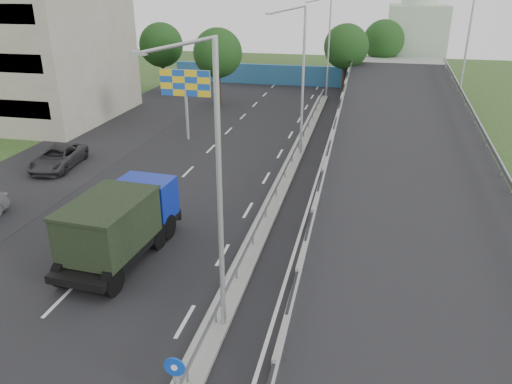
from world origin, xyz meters
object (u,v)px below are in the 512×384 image
(sign_bollard, at_px, (176,380))
(lamp_post_far, at_px, (327,42))
(lamp_post_mid, at_px, (300,75))
(church, at_px, (416,36))
(dump_truck, at_px, (121,222))
(parked_car_c, at_px, (58,158))
(lamp_post_near, at_px, (214,180))
(billboard, at_px, (185,87))

(sign_bollard, relative_size, lamp_post_far, 0.17)
(lamp_post_mid, distance_m, lamp_post_far, 20.00)
(church, xyz_separation_m, dump_truck, (-15.58, -50.07, -3.55))
(church, xyz_separation_m, parked_car_c, (-25.32, -40.10, -4.60))
(lamp_post_near, relative_size, lamp_post_far, 1.00)
(billboard, distance_m, dump_truck, 18.55)
(lamp_post_mid, xyz_separation_m, church, (9.89, 34.00, -0.50))
(lamp_post_near, xyz_separation_m, billboard, (-9.11, 22.00, -1.62))
(church, distance_m, billboard, 37.23)
(dump_truck, bearing_deg, lamp_post_near, -30.84)
(lamp_post_mid, bearing_deg, lamp_post_far, 90.00)
(lamp_post_far, height_order, church, church)
(church, bearing_deg, lamp_post_mid, -106.22)
(sign_bollard, distance_m, dump_truck, 9.58)
(sign_bollard, height_order, lamp_post_near, lamp_post_near)
(lamp_post_mid, xyz_separation_m, parked_car_c, (-15.43, -6.10, -5.09))
(lamp_post_mid, relative_size, parked_car_c, 1.96)
(billboard, bearing_deg, lamp_post_near, -67.51)
(lamp_post_near, height_order, parked_car_c, lamp_post_near)
(billboard, xyz_separation_m, dump_truck, (3.42, -18.07, -2.42))
(lamp_post_far, xyz_separation_m, church, (9.89, 14.00, -0.50))
(sign_bollard, distance_m, lamp_post_far, 44.08)
(sign_bollard, distance_m, church, 58.84)
(dump_truck, relative_size, parked_car_c, 1.44)
(sign_bollard, bearing_deg, billboard, 109.21)
(lamp_post_mid, relative_size, billboard, 1.83)
(sign_bollard, distance_m, parked_car_c, 23.43)
(lamp_post_far, height_order, parked_car_c, lamp_post_far)
(billboard, distance_m, parked_car_c, 10.84)
(church, distance_m, parked_car_c, 47.65)
(sign_bollard, relative_size, lamp_post_near, 0.17)
(parked_car_c, bearing_deg, sign_bollard, -56.13)
(lamp_post_far, height_order, dump_truck, lamp_post_far)
(lamp_post_far, bearing_deg, lamp_post_near, -90.00)
(lamp_post_near, distance_m, lamp_post_far, 40.00)
(dump_truck, height_order, parked_car_c, dump_truck)
(lamp_post_mid, height_order, dump_truck, lamp_post_mid)
(lamp_post_mid, height_order, billboard, lamp_post_mid)
(lamp_post_near, distance_m, billboard, 23.87)
(lamp_post_mid, xyz_separation_m, lamp_post_far, (0.00, 20.00, 0.00))
(sign_bollard, relative_size, billboard, 0.30)
(lamp_post_near, xyz_separation_m, lamp_post_far, (0.00, 40.00, 0.00))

